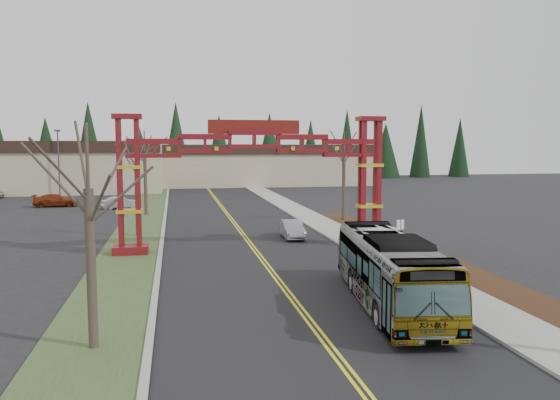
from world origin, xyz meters
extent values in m
plane|color=black|center=(0.00, 0.00, 0.00)|extent=(200.00, 200.00, 0.00)
cube|color=black|center=(0.00, 25.00, 0.01)|extent=(12.00, 110.00, 0.02)
cube|color=yellow|center=(-0.12, 25.00, 0.03)|extent=(0.12, 100.00, 0.01)
cube|color=yellow|center=(0.12, 25.00, 0.03)|extent=(0.12, 100.00, 0.01)
cube|color=#9C9C97|center=(6.15, 25.00, 0.07)|extent=(0.30, 110.00, 0.15)
cube|color=gray|center=(7.60, 25.00, 0.08)|extent=(2.60, 110.00, 0.14)
cube|color=black|center=(10.20, 10.00, 0.06)|extent=(2.60, 50.00, 0.12)
cube|color=#384924|center=(-8.00, 25.00, 0.04)|extent=(4.00, 110.00, 0.08)
cube|color=#9C9C97|center=(-6.15, 25.00, 0.07)|extent=(0.30, 110.00, 0.15)
cube|color=maroon|center=(-8.00, 18.00, 0.30)|extent=(2.20, 1.60, 0.60)
cube|color=maroon|center=(-8.55, 17.65, 4.60)|extent=(0.28, 0.28, 8.00)
cube|color=maroon|center=(-7.45, 17.65, 4.60)|extent=(0.28, 0.28, 8.00)
cube|color=maroon|center=(-8.55, 18.35, 4.60)|extent=(0.28, 0.28, 8.00)
cube|color=maroon|center=(-7.45, 18.35, 4.60)|extent=(0.28, 0.28, 8.00)
cube|color=yellow|center=(-8.00, 18.00, 2.80)|extent=(1.60, 1.10, 0.22)
cube|color=yellow|center=(-8.00, 18.00, 5.60)|extent=(1.60, 1.10, 0.22)
cube|color=maroon|center=(-8.00, 18.00, 8.75)|extent=(1.80, 1.20, 0.30)
cube|color=maroon|center=(8.00, 18.00, 0.30)|extent=(2.20, 1.60, 0.60)
cube|color=maroon|center=(7.45, 17.65, 4.60)|extent=(0.28, 0.28, 8.00)
cube|color=maroon|center=(8.55, 17.65, 4.60)|extent=(0.28, 0.28, 8.00)
cube|color=maroon|center=(7.45, 18.35, 4.60)|extent=(0.28, 0.28, 8.00)
cube|color=maroon|center=(8.55, 18.35, 4.60)|extent=(0.28, 0.28, 8.00)
cube|color=yellow|center=(8.00, 18.00, 2.80)|extent=(1.60, 1.10, 0.22)
cube|color=yellow|center=(8.00, 18.00, 5.60)|extent=(1.60, 1.10, 0.22)
cube|color=maroon|center=(8.00, 18.00, 8.75)|extent=(1.80, 1.20, 0.30)
cube|color=maroon|center=(0.00, 18.00, 7.50)|extent=(16.00, 0.90, 1.00)
cube|color=maroon|center=(0.00, 18.00, 6.60)|extent=(16.00, 0.90, 0.60)
cube|color=maroon|center=(0.00, 18.00, 8.15)|extent=(6.00, 0.25, 0.90)
cube|color=#B6A68B|center=(-30.00, 72.00, 3.75)|extent=(46.00, 22.00, 7.50)
cube|color=#B6A68B|center=(10.00, 80.00, 3.50)|extent=(38.00, 20.00, 7.00)
cube|color=black|center=(10.00, 69.90, 6.20)|extent=(38.00, 0.40, 1.60)
cone|color=black|center=(-29.50, 92.00, 6.50)|extent=(5.60, 5.60, 13.00)
cylinder|color=#382D26|center=(-29.50, 92.00, 0.80)|extent=(0.80, 0.80, 1.60)
cone|color=black|center=(-21.00, 92.00, 6.50)|extent=(5.60, 5.60, 13.00)
cylinder|color=#382D26|center=(-21.00, 92.00, 0.80)|extent=(0.80, 0.80, 1.60)
cone|color=black|center=(-12.50, 92.00, 6.50)|extent=(5.60, 5.60, 13.00)
cylinder|color=#382D26|center=(-12.50, 92.00, 0.80)|extent=(0.80, 0.80, 1.60)
cone|color=black|center=(-4.00, 92.00, 6.50)|extent=(5.60, 5.60, 13.00)
cylinder|color=#382D26|center=(-4.00, 92.00, 0.80)|extent=(0.80, 0.80, 1.60)
cone|color=black|center=(4.50, 92.00, 6.50)|extent=(5.60, 5.60, 13.00)
cylinder|color=#382D26|center=(4.50, 92.00, 0.80)|extent=(0.80, 0.80, 1.60)
cone|color=black|center=(13.00, 92.00, 6.50)|extent=(5.60, 5.60, 13.00)
cylinder|color=#382D26|center=(13.00, 92.00, 0.80)|extent=(0.80, 0.80, 1.60)
cone|color=black|center=(21.50, 92.00, 6.50)|extent=(5.60, 5.60, 13.00)
cylinder|color=#382D26|center=(21.50, 92.00, 0.80)|extent=(0.80, 0.80, 1.60)
cone|color=black|center=(30.00, 92.00, 6.50)|extent=(5.60, 5.60, 13.00)
cylinder|color=#382D26|center=(30.00, 92.00, 0.80)|extent=(0.80, 0.80, 1.60)
cone|color=black|center=(38.50, 92.00, 6.50)|extent=(5.60, 5.60, 13.00)
cylinder|color=#382D26|center=(38.50, 92.00, 0.80)|extent=(0.80, 0.80, 1.60)
cone|color=black|center=(47.00, 92.00, 6.50)|extent=(5.60, 5.60, 13.00)
cylinder|color=#382D26|center=(47.00, 92.00, 0.80)|extent=(0.80, 0.80, 1.60)
cone|color=black|center=(55.50, 92.00, 6.50)|extent=(5.60, 5.60, 13.00)
cylinder|color=#382D26|center=(55.50, 92.00, 0.80)|extent=(0.80, 0.80, 1.60)
imported|color=#A3A6AB|center=(3.94, 4.33, 1.58)|extent=(4.13, 11.58, 3.15)
imported|color=#A5A8AD|center=(3.41, 22.00, 0.67)|extent=(1.52, 4.13, 1.35)
imported|color=maroon|center=(-18.38, 47.51, 0.71)|extent=(4.99, 2.26, 1.42)
imported|color=#B1B3B9|center=(-11.00, 43.98, 0.67)|extent=(4.27, 2.46, 1.33)
cylinder|color=#382D26|center=(-8.00, 1.50, 2.78)|extent=(0.33, 0.33, 5.55)
cylinder|color=#382D26|center=(-8.00, 1.50, 6.59)|extent=(0.12, 0.12, 2.28)
cylinder|color=#382D26|center=(-8.00, 24.99, 2.81)|extent=(0.30, 0.30, 5.61)
cylinder|color=#382D26|center=(-8.00, 24.99, 6.54)|extent=(0.11, 0.11, 2.04)
cylinder|color=#382D26|center=(-8.00, 37.82, 3.09)|extent=(0.33, 0.33, 6.17)
cylinder|color=#382D26|center=(-8.00, 37.82, 7.21)|extent=(0.12, 0.12, 2.29)
cylinder|color=#382D26|center=(10.00, 30.10, 3.06)|extent=(0.32, 0.32, 6.13)
cylinder|color=#382D26|center=(10.00, 30.10, 7.13)|extent=(0.12, 0.12, 2.19)
cylinder|color=#3F3F44|center=(-20.40, 60.11, 4.38)|extent=(0.19, 0.19, 8.75)
cube|color=#3F3F44|center=(-20.40, 60.11, 8.85)|extent=(0.78, 0.39, 0.24)
cylinder|color=#3F3F44|center=(8.88, 14.67, 1.12)|extent=(0.06, 0.06, 2.25)
cube|color=white|center=(8.88, 14.67, 1.94)|extent=(0.51, 0.10, 0.61)
cylinder|color=red|center=(9.87, 17.31, 0.49)|extent=(0.51, 0.51, 0.97)
cylinder|color=white|center=(9.87, 17.31, 0.63)|extent=(0.53, 0.53, 0.12)
cylinder|color=white|center=(9.87, 17.31, 0.34)|extent=(0.53, 0.53, 0.12)
cylinder|color=red|center=(8.54, 18.15, 0.49)|extent=(0.51, 0.51, 0.99)
cylinder|color=white|center=(8.54, 18.15, 0.64)|extent=(0.53, 0.53, 0.12)
cylinder|color=white|center=(8.54, 18.15, 0.35)|extent=(0.53, 0.53, 0.12)
cylinder|color=red|center=(9.24, 22.40, 0.51)|extent=(0.53, 0.53, 1.02)
cylinder|color=white|center=(9.24, 22.40, 0.67)|extent=(0.55, 0.55, 0.12)
cylinder|color=white|center=(9.24, 22.40, 0.36)|extent=(0.55, 0.55, 0.12)
camera|label=1|loc=(-5.17, -17.53, 7.01)|focal=35.00mm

